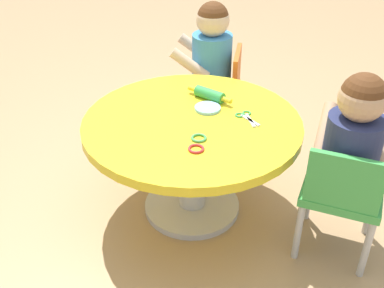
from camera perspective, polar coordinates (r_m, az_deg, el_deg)
name	(u,v)px	position (r m, az deg, el deg)	size (l,w,h in m)	color
ground_plane	(192,208)	(2.21, 0.00, -7.80)	(10.00, 10.00, 0.00)	tan
craft_table	(192,142)	(1.99, 0.00, 0.25)	(0.92, 0.92, 0.48)	silver
child_chair_left	(342,193)	(1.90, 17.88, -5.69)	(0.41, 0.41, 0.54)	#B7B7BC
seated_child_left	(354,138)	(1.81, 19.21, 0.70)	(0.44, 0.41, 0.51)	#3F4772
child_chair_right	(217,90)	(2.57, 3.13, 6.58)	(0.38, 0.38, 0.54)	#B7B7BC
seated_child_right	(211,51)	(2.49, 2.36, 11.34)	(0.37, 0.42, 0.51)	#3F4772
rolling_pin	(210,94)	(2.09, 2.17, 6.10)	(0.18, 0.17, 0.05)	green
craft_scissors	(246,117)	(1.97, 6.64, 3.34)	(0.14, 0.09, 0.01)	silver
playdough_blob_0	(208,108)	(2.02, 1.93, 4.41)	(0.11, 0.11, 0.01)	#8CCCF2
cookie_cutter_0	(200,138)	(1.81, 0.95, 0.76)	(0.06, 0.06, 0.01)	#4CB259
cookie_cutter_1	(196,149)	(1.74, 0.51, -0.57)	(0.06, 0.06, 0.01)	red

